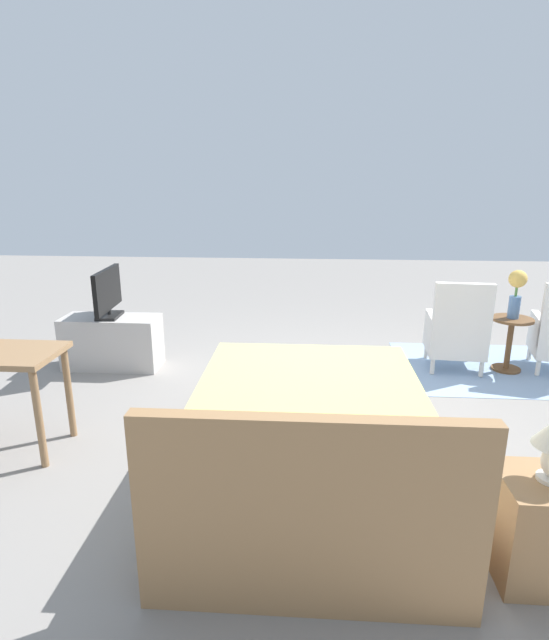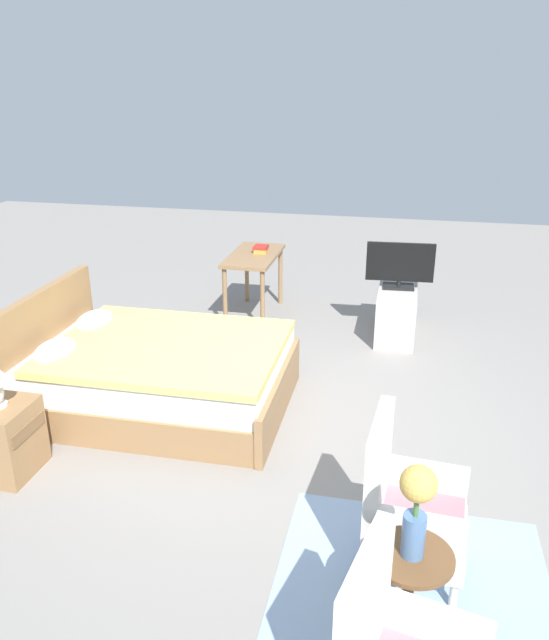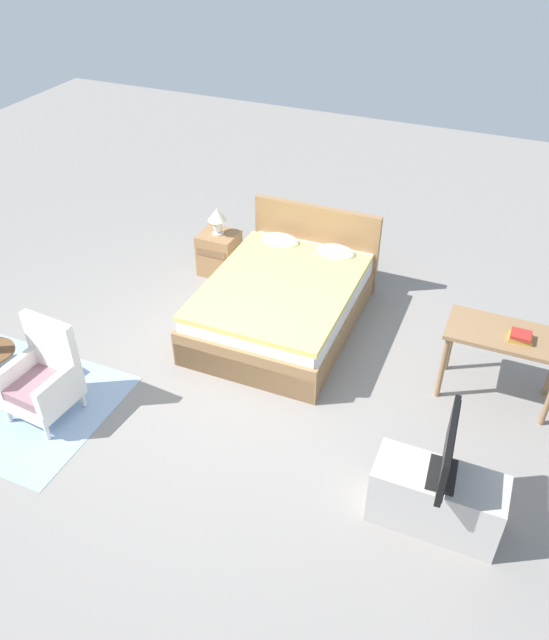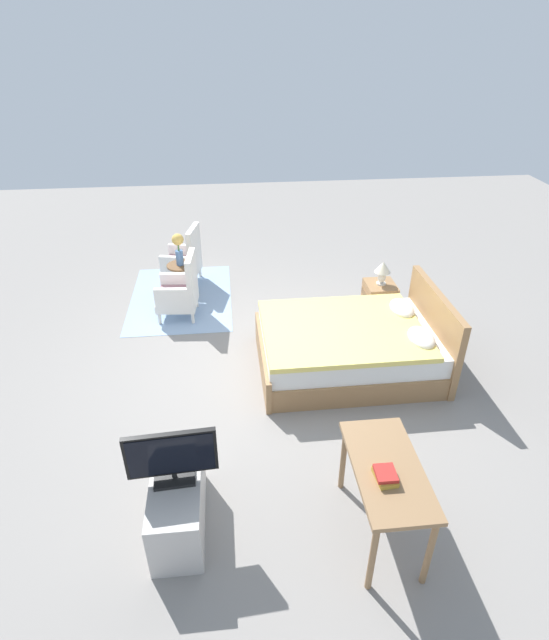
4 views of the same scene
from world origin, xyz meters
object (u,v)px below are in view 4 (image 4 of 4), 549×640
side_table (182,277)px  tv_flatscreen (172,457)px  armchair_by_window_left (184,260)px  armchair_by_window_right (181,291)px  vanity_desk (386,477)px  book_stack (385,475)px  flower_vase (178,246)px  tv_stand (178,502)px  table_lamp (383,270)px  nightstand (379,301)px  bed (352,346)px

side_table → tv_flatscreen: bearing=2.7°
armchair_by_window_left → side_table: armchair_by_window_left is taller
armchair_by_window_right → vanity_desk: 4.12m
armchair_by_window_right → tv_flatscreen: 3.50m
side_table → book_stack: book_stack is taller
armchair_by_window_right → flower_vase: bearing=-177.8°
tv_stand → book_stack: 1.69m
flower_vase → tv_flatscreen: (4.00, 0.19, -0.06)m
flower_vase → book_stack: bearing=22.1°
flower_vase → armchair_by_window_right: bearing=2.2°
armchair_by_window_left → armchair_by_window_right: (1.04, 0.00, 0.00)m
armchair_by_window_left → flower_vase: (0.51, -0.02, 0.46)m
vanity_desk → book_stack: bearing=-27.9°
table_lamp → tv_stand: table_lamp is taller
flower_vase → book_stack: (4.34, 1.76, -0.07)m
armchair_by_window_left → tv_stand: size_ratio=0.96×
armchair_by_window_left → tv_flatscreen: (4.51, 0.17, 0.40)m
table_lamp → tv_stand: bearing=-39.4°
table_lamp → tv_flatscreen: size_ratio=0.47×
book_stack → side_table: bearing=-157.9°
tv_stand → armchair_by_window_left: bearing=-177.9°
nightstand → tv_flatscreen: bearing=-39.4°
flower_vase → tv_stand: 4.04m
nightstand → flower_vase: bearing=-107.3°
bed → nightstand: (-1.12, 0.65, -0.04)m
armchair_by_window_right → nightstand: 2.77m
tv_flatscreen → vanity_desk: (0.23, 1.63, -0.15)m
nightstand → book_stack: (3.47, -1.01, 0.51)m
bed → vanity_desk: (2.24, -0.30, 0.33)m
bed → book_stack: bearing=-8.5°
tv_stand → side_table: bearing=-177.3°
armchair_by_window_left → flower_vase: 0.69m
nightstand → tv_stand: size_ratio=0.55×
bed → side_table: bearing=-133.3°
bed → vanity_desk: bearing=-7.5°
side_table → tv_stand: (4.00, 0.19, -0.08)m
table_lamp → vanity_desk: bearing=-15.8°
flower_vase → tv_flatscreen: 4.00m
armchair_by_window_right → tv_stand: armchair_by_window_right is taller
bed → tv_stand: bed is taller
side_table → vanity_desk: size_ratio=0.53×
flower_vase → tv_stand: size_ratio=0.50×
nightstand → table_lamp: 0.48m
side_table → flower_vase: flower_vase is taller
armchair_by_window_right → flower_vase: size_ratio=1.93×
tv_stand → table_lamp: bearing=140.6°
book_stack → vanity_desk: bearing=152.1°
armchair_by_window_left → flower_vase: size_ratio=1.93×
armchair_by_window_right → vanity_desk: (3.70, 1.79, 0.25)m
tv_flatscreen → vanity_desk: tv_flatscreen is taller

